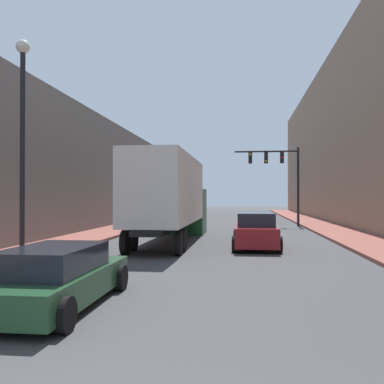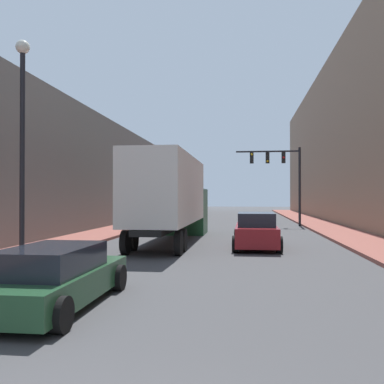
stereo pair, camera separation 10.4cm
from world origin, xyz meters
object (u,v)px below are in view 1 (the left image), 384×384
Objects in this scene: traffic_signal_gantry at (281,170)px; semi_truck at (172,197)px; street_lamp at (23,124)px; suv_car at (256,231)px; sedan_car at (57,278)px.

semi_truck is at bearing -116.72° from traffic_signal_gantry.
semi_truck is at bearing 69.29° from street_lamp.
semi_truck is 15.05m from traffic_signal_gantry.
traffic_signal_gantry reaches higher than semi_truck.
traffic_signal_gantry is (6.70, 13.30, 2.12)m from semi_truck.
suv_car is at bearing -24.42° from semi_truck.
traffic_signal_gantry is 24.35m from street_lamp.
suv_car is 10.99m from street_lamp.
suv_car is at bearing 42.73° from street_lamp.
sedan_car is 0.74× the size of traffic_signal_gantry.
street_lamp reaches higher than semi_truck.
sedan_car is at bearing -111.94° from suv_car.
street_lamp is (-10.05, -22.18, 0.20)m from traffic_signal_gantry.
street_lamp reaches higher than sedan_car.
suv_car is (4.49, 11.15, 0.15)m from sedan_car.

